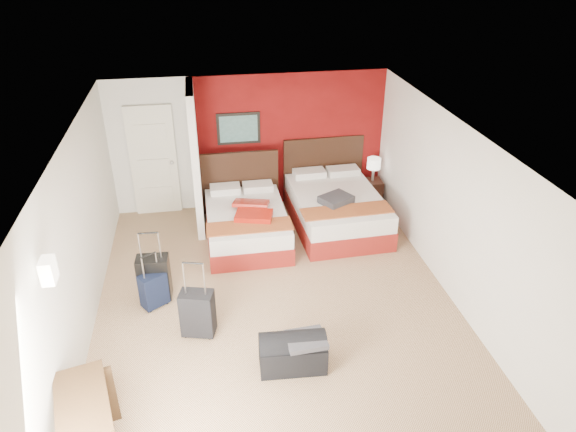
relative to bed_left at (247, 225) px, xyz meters
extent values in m
plane|color=tan|center=(0.24, -1.89, -0.28)|extent=(6.50, 6.50, 0.00)
cube|color=silver|center=(0.24, 1.36, 0.97)|extent=(5.00, 0.04, 2.50)
cube|color=silver|center=(-2.26, -1.89, 0.97)|extent=(0.04, 6.50, 2.50)
cube|color=black|center=(0.04, 1.30, 1.27)|extent=(0.78, 0.03, 0.58)
cube|color=white|center=(-2.14, -3.39, 1.62)|extent=(0.12, 0.20, 0.24)
cube|color=maroon|center=(0.99, 1.34, 0.97)|extent=(3.50, 0.04, 2.50)
cube|color=silver|center=(-0.76, 0.72, 0.97)|extent=(0.12, 1.20, 2.50)
cube|color=silver|center=(-1.51, 1.31, 0.74)|extent=(0.82, 0.06, 2.05)
cube|color=white|center=(0.00, 0.00, 0.00)|extent=(1.33, 1.90, 0.57)
cube|color=white|center=(1.62, 0.21, 0.03)|extent=(1.55, 2.15, 0.63)
cube|color=#A61B0E|center=(0.10, -0.10, 0.33)|extent=(0.78, 0.93, 0.10)
cube|color=#37373C|center=(1.52, -0.09, 0.41)|extent=(0.63, 0.59, 0.12)
cube|color=black|center=(2.49, 0.91, -0.03)|extent=(0.37, 0.37, 0.50)
cylinder|color=white|center=(2.49, 0.91, 0.45)|extent=(0.30, 0.30, 0.45)
cube|color=black|center=(-1.45, -1.41, 0.05)|extent=(0.46, 0.30, 0.66)
cube|color=black|center=(-0.86, -2.29, 0.03)|extent=(0.48, 0.36, 0.62)
cube|color=black|center=(-1.46, -1.58, -0.04)|extent=(0.42, 0.38, 0.49)
cube|color=black|center=(0.24, -3.07, -0.08)|extent=(0.82, 0.47, 0.40)
cube|color=#3C3B41|center=(0.39, -3.12, 0.15)|extent=(0.49, 0.42, 0.06)
cube|color=black|center=(-1.95, -3.98, 0.12)|extent=(0.70, 1.05, 0.80)
camera|label=1|loc=(-0.63, -7.82, 4.44)|focal=33.14mm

